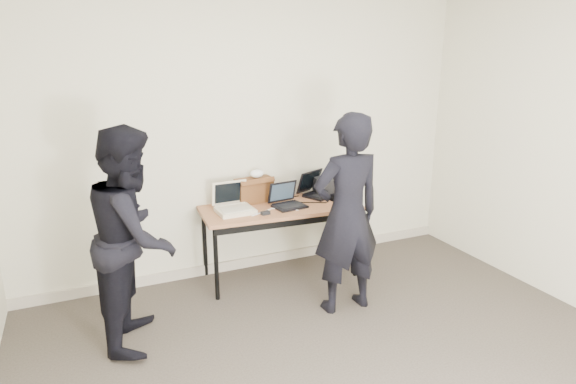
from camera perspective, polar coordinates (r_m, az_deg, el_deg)
room at (r=2.72m, az=11.89°, el=-0.74°), size 4.60×4.60×2.80m
desk at (r=4.59m, az=-0.89°, el=-2.41°), size 1.54×0.74×0.72m
laptop_beige at (r=4.44m, az=-6.44°, el=-1.66°), size 0.34×0.33×0.27m
laptop_center at (r=4.57m, az=-0.12°, el=-1.07°), size 0.32×0.32×0.22m
laptop_right at (r=4.93m, az=3.48°, el=0.27°), size 0.44×0.43×0.24m
leather_satchel at (r=4.68m, az=-4.01°, el=0.29°), size 0.38×0.22×0.25m
tissue at (r=4.65m, az=-3.72°, el=2.20°), size 0.14×0.12×0.08m
equipment_box at (r=4.98m, az=4.92°, el=0.73°), size 0.32×0.28×0.17m
power_brick at (r=4.34m, az=-2.69°, el=-2.50°), size 0.08×0.06×0.03m
cables at (r=4.56m, az=-1.35°, el=-1.74°), size 1.00×0.43×0.01m
person_typist at (r=3.98m, az=7.00°, el=-2.69°), size 0.62×0.41×1.69m
person_observer at (r=3.72m, az=-17.82°, el=-5.07°), size 0.82×0.94×1.65m
baseboard at (r=5.04m, az=-3.98°, el=-8.15°), size 4.50×0.03×0.10m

